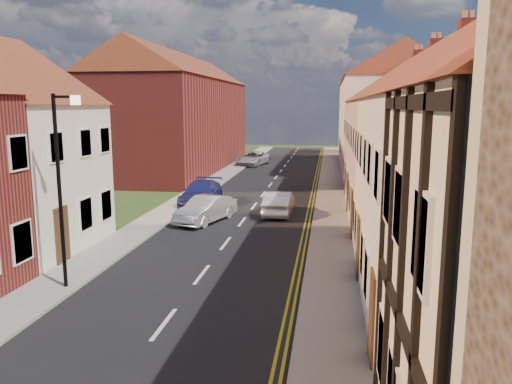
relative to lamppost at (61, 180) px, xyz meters
name	(u,v)px	position (x,y,z in m)	size (l,w,h in m)	color
road	(242,222)	(3.81, 10.00, -3.53)	(7.00, 90.00, 0.02)	black
pavement_left	(158,218)	(-0.59, 10.00, -3.48)	(1.80, 90.00, 0.12)	gray
pavement_right	(331,224)	(8.21, 10.00, -3.48)	(1.80, 90.00, 0.12)	gray
cottage_r_cream_mid	(483,145)	(13.11, 3.50, 0.94)	(8.30, 5.20, 9.00)	white
cottage_r_pink	(446,135)	(13.11, 8.90, 0.94)	(8.30, 6.00, 9.00)	#A58A82
cottage_r_white_far	(424,130)	(13.11, 14.30, 0.94)	(8.30, 5.20, 9.00)	#A58A82
cottage_r_cream_far	(409,126)	(13.11, 19.70, 0.94)	(8.30, 6.00, 9.00)	#A58A82
block_right_far	(384,111)	(13.11, 35.00, 1.76)	(8.30, 24.20, 10.50)	white
block_left_far	(179,111)	(-5.49, 30.00, 1.76)	(8.30, 24.20, 10.50)	maroon
lamppost	(61,180)	(0.00, 0.00, 0.00)	(0.88, 0.15, 6.00)	black
car_mid	(206,209)	(2.03, 9.74, -2.88)	(1.39, 3.99, 1.31)	#9E9FA5
car_far	(201,193)	(0.61, 14.21, -2.86)	(1.91, 4.69, 1.36)	navy
car_distant	(253,158)	(0.65, 33.92, -2.86)	(2.25, 4.88, 1.36)	#B6B9BE
car_mid_b	(279,203)	(5.46, 12.00, -2.90)	(1.36, 3.90, 1.29)	#B3B5BB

